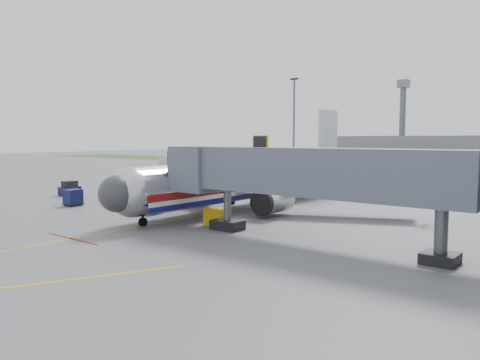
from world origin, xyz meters
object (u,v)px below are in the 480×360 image
Objects in this scene: airliner at (249,180)px; ramp_worker at (140,199)px; baggage_tug at (70,189)px; belt_loader at (158,205)px.

airliner is 20.63× the size of ramp_worker.
baggage_tug is 17.99m from belt_loader.
baggage_tug is at bearing 174.40° from belt_loader.
airliner reaches higher than baggage_tug.
ramp_worker reaches higher than baggage_tug.
airliner is 23.29m from baggage_tug.
airliner is at bearing 20.15° from ramp_worker.
belt_loader is at bearing -31.32° from ramp_worker.
airliner reaches higher than belt_loader.
airliner reaches higher than ramp_worker.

